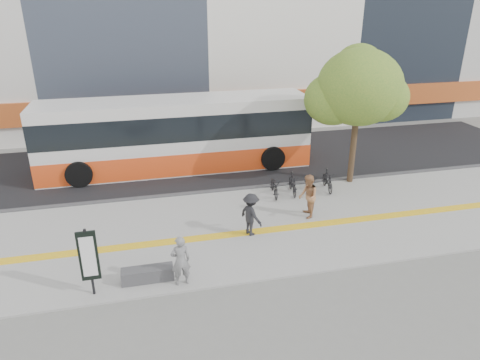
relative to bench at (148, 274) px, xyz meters
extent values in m
plane|color=slate|center=(2.60, 1.20, -0.30)|extent=(120.00, 120.00, 0.00)
cube|color=slate|center=(2.60, 2.70, -0.27)|extent=(40.00, 7.00, 0.08)
cube|color=yellow|center=(2.60, 2.20, -0.22)|extent=(40.00, 0.45, 0.01)
cube|color=black|center=(2.60, 10.20, -0.28)|extent=(40.00, 8.00, 0.06)
cube|color=#3D3D3F|center=(2.60, 6.20, -0.23)|extent=(40.00, 0.25, 0.14)
cube|color=#B85020|center=(4.60, 15.25, 1.70)|extent=(19.00, 0.50, 1.40)
cube|color=#B85020|center=(22.60, 15.25, 1.70)|extent=(15.20, 0.50, 1.40)
cube|color=#3D3D3F|center=(0.00, 0.00, 0.00)|extent=(1.60, 0.45, 0.45)
cylinder|color=black|center=(-1.60, -0.30, 0.88)|extent=(0.08, 0.08, 2.20)
cube|color=black|center=(-1.60, -0.30, 1.09)|extent=(0.55, 0.08, 1.60)
cube|color=white|center=(-1.60, -0.35, 1.09)|extent=(0.40, 0.02, 1.30)
cylinder|color=#342517|center=(9.80, 5.90, 1.38)|extent=(0.28, 0.28, 3.20)
ellipsoid|color=#467727|center=(9.80, 5.90, 4.29)|extent=(3.80, 3.80, 3.42)
ellipsoid|color=#467727|center=(8.80, 6.40, 3.69)|extent=(2.60, 2.60, 2.34)
ellipsoid|color=#467727|center=(10.70, 5.50, 3.90)|extent=(2.40, 2.40, 2.16)
ellipsoid|color=#467727|center=(10.10, 6.70, 5.10)|extent=(2.20, 2.20, 1.98)
cube|color=silver|center=(1.93, 9.70, 1.55)|extent=(13.46, 2.80, 3.59)
cube|color=#E04718|center=(1.93, 9.70, 0.37)|extent=(13.48, 2.83, 1.12)
cube|color=black|center=(1.93, 9.70, 2.17)|extent=(13.48, 2.83, 1.23)
cylinder|color=black|center=(-2.78, 8.30, 0.37)|extent=(1.23, 0.39, 1.23)
cylinder|color=black|center=(-2.78, 11.10, 0.37)|extent=(1.23, 0.39, 1.23)
cylinder|color=black|center=(6.64, 8.30, 0.37)|extent=(1.23, 0.39, 1.23)
cylinder|color=black|center=(6.64, 11.10, 0.37)|extent=(1.23, 0.39, 1.23)
imported|color=black|center=(5.78, 5.20, 0.20)|extent=(0.80, 1.69, 0.85)
imported|color=black|center=(6.62, 5.20, 0.25)|extent=(0.67, 1.62, 0.94)
imported|color=black|center=(7.47, 5.20, 0.20)|extent=(0.80, 1.69, 0.85)
imported|color=black|center=(8.31, 5.20, 0.25)|extent=(0.67, 1.62, 0.94)
imported|color=black|center=(1.02, -0.40, 0.61)|extent=(0.65, 0.46, 1.66)
imported|color=#A16E48|center=(6.43, 2.91, 0.67)|extent=(0.81, 0.97, 1.79)
imported|color=black|center=(3.87, 2.08, 0.59)|extent=(1.02, 1.22, 1.64)
camera|label=1|loc=(0.18, -11.79, 8.01)|focal=32.75mm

